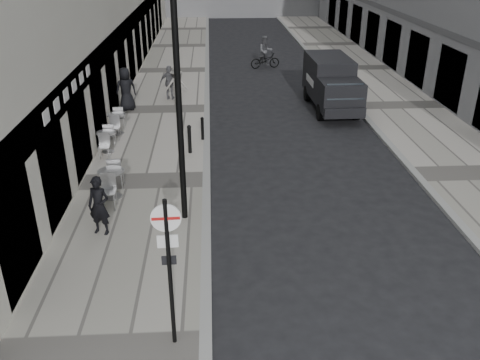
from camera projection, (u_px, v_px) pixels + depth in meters
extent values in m
cube|color=#A9A299|center=(163.00, 110.00, 23.35)|extent=(4.00, 60.00, 0.12)
cube|color=#A9A299|center=(398.00, 106.00, 23.92)|extent=(4.00, 60.00, 0.12)
imported|color=black|center=(99.00, 206.00, 13.18)|extent=(0.68, 0.54, 1.62)
cylinder|color=black|center=(170.00, 276.00, 9.21)|extent=(0.08, 0.08, 3.12)
cylinder|color=white|center=(166.00, 218.00, 8.69)|extent=(0.54, 0.06, 0.53)
cube|color=#B21414|center=(166.00, 219.00, 8.67)|extent=(0.49, 0.04, 0.05)
cube|color=white|center=(168.00, 241.00, 8.93)|extent=(0.37, 0.04, 0.25)
cylinder|color=black|center=(179.00, 114.00, 12.98)|extent=(0.16, 0.16, 6.07)
cylinder|color=black|center=(190.00, 140.00, 18.35)|extent=(0.13, 0.13, 0.99)
cylinder|color=black|center=(202.00, 129.00, 19.60)|extent=(0.11, 0.11, 0.85)
cylinder|color=black|center=(321.00, 112.00, 22.07)|extent=(0.26, 0.72, 0.72)
cylinder|color=black|center=(356.00, 112.00, 22.17)|extent=(0.26, 0.72, 0.72)
cylinder|color=black|center=(307.00, 93.00, 24.82)|extent=(0.26, 0.72, 0.72)
cylinder|color=black|center=(339.00, 93.00, 24.92)|extent=(0.26, 0.72, 0.72)
cube|color=black|center=(328.00, 76.00, 23.78)|extent=(1.84, 3.25, 1.79)
cube|color=black|center=(340.00, 96.00, 21.71)|extent=(1.82, 1.64, 1.25)
cube|color=#1E2328|center=(345.00, 92.00, 20.95)|extent=(1.57, 0.34, 0.66)
imported|color=black|center=(265.00, 60.00, 30.95)|extent=(1.88, 0.95, 0.94)
imported|color=#535358|center=(265.00, 51.00, 30.71)|extent=(0.97, 0.82, 1.78)
imported|color=slate|center=(170.00, 83.00, 24.39)|extent=(1.02, 0.58, 1.63)
imported|color=#ACA79F|center=(177.00, 85.00, 24.07)|extent=(1.08, 0.67, 1.61)
imported|color=black|center=(126.00, 89.00, 22.75)|extent=(1.12, 0.96, 1.94)
cylinder|color=#B8B8BA|center=(118.00, 133.00, 20.37)|extent=(0.47, 0.47, 0.03)
cylinder|color=#B8B8BA|center=(117.00, 124.00, 20.20)|extent=(0.06, 0.06, 0.79)
cylinder|color=#B8B8BA|center=(116.00, 115.00, 20.03)|extent=(0.74, 0.74, 0.03)
cylinder|color=silver|center=(108.00, 152.00, 18.60)|extent=(0.45, 0.45, 0.03)
cylinder|color=silver|center=(107.00, 142.00, 18.44)|extent=(0.06, 0.06, 0.75)
cylinder|color=silver|center=(106.00, 133.00, 18.28)|extent=(0.71, 0.71, 0.03)
cylinder|color=#A5A5A7|center=(114.00, 196.00, 15.38)|extent=(0.50, 0.50, 0.03)
cylinder|color=#A5A5A7|center=(112.00, 184.00, 15.20)|extent=(0.07, 0.07, 0.85)
cylinder|color=#A5A5A7|center=(111.00, 171.00, 15.02)|extent=(0.80, 0.80, 0.03)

